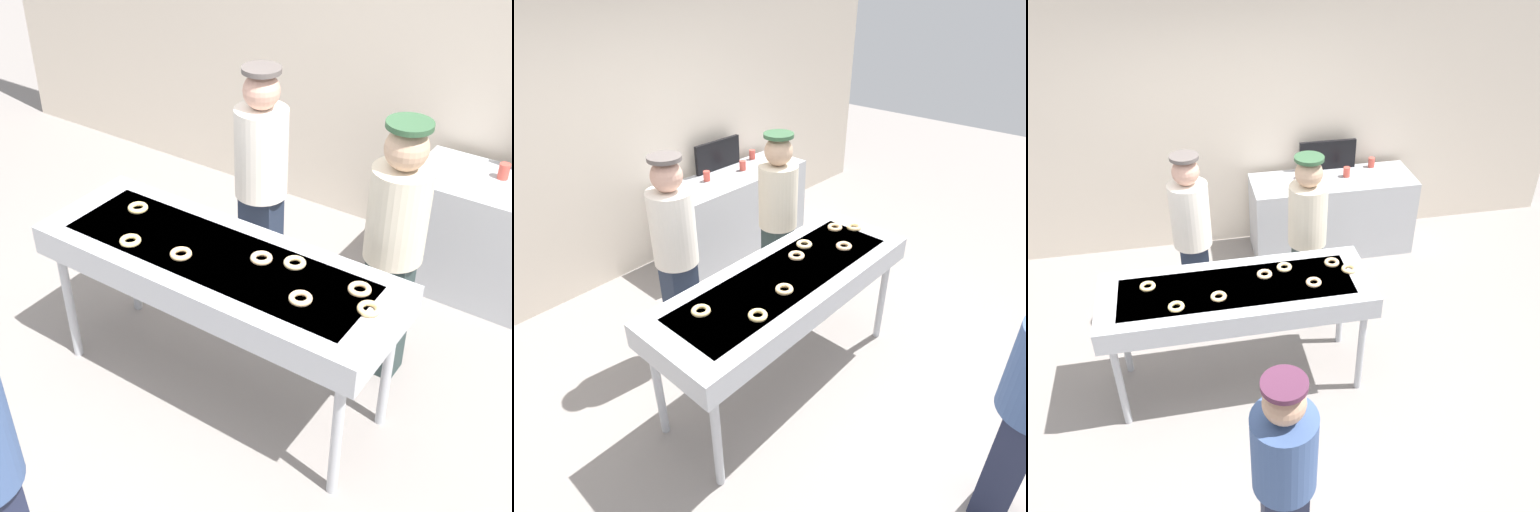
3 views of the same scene
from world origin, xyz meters
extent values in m
plane|color=gray|center=(0.00, 0.00, 0.00)|extent=(16.00, 16.00, 0.00)
cube|color=beige|center=(0.00, 2.24, 1.58)|extent=(8.00, 0.12, 3.17)
cube|color=#B7BABF|center=(0.00, 0.00, 0.87)|extent=(2.03, 0.72, 0.17)
cube|color=slate|center=(0.00, 0.00, 0.92)|extent=(1.72, 0.50, 0.08)
cylinder|color=#B7BABF|center=(-0.91, -0.28, 0.39)|extent=(0.06, 0.06, 0.78)
cylinder|color=#B7BABF|center=(0.91, -0.28, 0.39)|extent=(0.06, 0.06, 0.78)
cylinder|color=#B7BABF|center=(-0.91, 0.28, 0.39)|extent=(0.06, 0.06, 0.78)
cylinder|color=#B7BABF|center=(0.91, 0.28, 0.39)|extent=(0.06, 0.06, 0.78)
torus|color=beige|center=(0.39, 0.15, 0.97)|extent=(0.14, 0.14, 0.03)
torus|color=#F9CE83|center=(0.87, 0.03, 0.97)|extent=(0.16, 0.16, 0.03)
torus|color=#F1C585|center=(-0.14, -0.11, 0.97)|extent=(0.16, 0.16, 0.03)
torus|color=#F4D485|center=(-0.45, -0.17, 0.97)|extent=(0.16, 0.16, 0.03)
torus|color=#EFC38F|center=(0.23, 0.09, 0.97)|extent=(0.12, 0.12, 0.03)
torus|color=#F3C68B|center=(0.77, 0.14, 0.97)|extent=(0.16, 0.16, 0.03)
torus|color=#F3D282|center=(-0.64, 0.11, 0.97)|extent=(0.16, 0.16, 0.03)
torus|color=#F4C58E|center=(0.57, -0.08, 0.97)|extent=(0.14, 0.14, 0.03)
cube|color=#202A3F|center=(-0.28, 0.84, 0.42)|extent=(0.24, 0.18, 0.84)
cylinder|color=silver|center=(-0.28, 0.84, 1.13)|extent=(0.33, 0.33, 0.57)
sphere|color=tan|center=(-0.28, 0.84, 1.52)|extent=(0.22, 0.22, 0.22)
cylinder|color=#58504D|center=(-0.28, 0.84, 1.65)|extent=(0.23, 0.23, 0.03)
cube|color=#273736|center=(0.70, 0.69, 0.41)|extent=(0.24, 0.18, 0.83)
cylinder|color=beige|center=(0.70, 0.69, 1.10)|extent=(0.33, 0.33, 0.54)
sphere|color=tan|center=(0.70, 0.69, 1.49)|extent=(0.23, 0.23, 0.23)
cylinder|color=#305335|center=(0.70, 0.69, 1.62)|extent=(0.24, 0.24, 0.03)
cylinder|color=#CC4C3F|center=(0.92, 1.88, 0.90)|extent=(0.07, 0.07, 0.11)
camera|label=1|loc=(1.88, -2.39, 3.07)|focal=49.56mm
camera|label=2|loc=(-1.94, -1.63, 2.66)|focal=31.86mm
camera|label=3|loc=(-0.30, -3.28, 3.45)|focal=39.05mm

